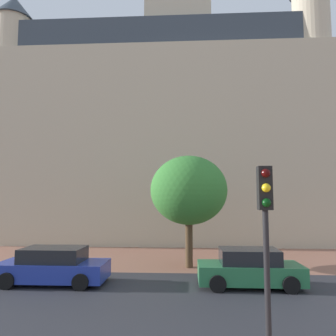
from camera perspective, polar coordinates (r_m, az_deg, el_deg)
ground_plane at (r=13.75m, az=1.12°, el=-20.20°), size 120.00×120.00×0.00m
street_asphalt_strip at (r=12.13m, az=0.80°, el=-22.23°), size 120.00×7.66×0.00m
landmark_building at (r=29.97m, az=-0.57°, el=6.69°), size 27.44×12.67×31.83m
car_blue at (r=14.66m, az=-19.74°, el=-16.14°), size 4.43×2.04×1.47m
car_green at (r=13.81m, az=14.27°, el=-16.97°), size 4.08×1.94×1.49m
traffic_light_pole at (r=6.92m, az=17.02°, el=-9.96°), size 0.28×0.34×4.18m
tree_curb_far at (r=16.72m, az=3.70°, el=-3.98°), size 3.98×3.98×5.73m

